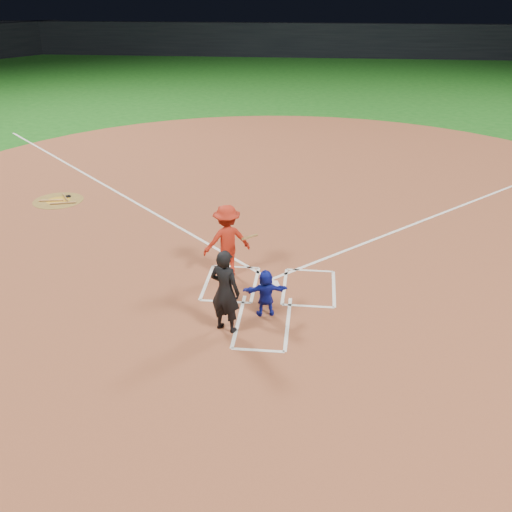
# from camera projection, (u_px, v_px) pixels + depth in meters

# --- Properties ---
(ground) EXTENTS (120.00, 120.00, 0.00)m
(ground) POSITION_uv_depth(u_px,v_px,m) (270.00, 286.00, 14.21)
(ground) COLOR #155415
(ground) RESTS_ON ground
(home_plate_dirt) EXTENTS (28.00, 28.00, 0.01)m
(home_plate_dirt) POSITION_uv_depth(u_px,v_px,m) (285.00, 202.00, 19.59)
(home_plate_dirt) COLOR brown
(home_plate_dirt) RESTS_ON ground
(stadium_wall_far) EXTENTS (80.00, 1.20, 3.20)m
(stadium_wall_far) POSITION_uv_depth(u_px,v_px,m) (311.00, 40.00, 56.51)
(stadium_wall_far) COLOR black
(stadium_wall_far) RESTS_ON ground
(home_plate) EXTENTS (0.60, 0.60, 0.02)m
(home_plate) POSITION_uv_depth(u_px,v_px,m) (270.00, 285.00, 14.21)
(home_plate) COLOR white
(home_plate) RESTS_ON home_plate_dirt
(on_deck_circle) EXTENTS (1.70, 1.70, 0.01)m
(on_deck_circle) POSITION_uv_depth(u_px,v_px,m) (58.00, 201.00, 19.69)
(on_deck_circle) COLOR brown
(on_deck_circle) RESTS_ON home_plate_dirt
(on_deck_logo) EXTENTS (0.80, 0.80, 0.00)m
(on_deck_logo) POSITION_uv_depth(u_px,v_px,m) (58.00, 200.00, 19.68)
(on_deck_logo) COLOR #C08B16
(on_deck_logo) RESTS_ON on_deck_circle
(on_deck_bat_a) EXTENTS (0.52, 0.74, 0.06)m
(on_deck_bat_a) POSITION_uv_depth(u_px,v_px,m) (65.00, 197.00, 19.88)
(on_deck_bat_a) COLOR olive
(on_deck_bat_a) RESTS_ON on_deck_circle
(on_deck_bat_b) EXTENTS (0.84, 0.22, 0.06)m
(on_deck_bat_b) POSITION_uv_depth(u_px,v_px,m) (51.00, 200.00, 19.60)
(on_deck_bat_b) COLOR #A9703E
(on_deck_bat_b) RESTS_ON on_deck_circle
(on_deck_bat_c) EXTENTS (0.82, 0.33, 0.06)m
(on_deck_bat_c) POSITION_uv_depth(u_px,v_px,m) (63.00, 203.00, 19.37)
(on_deck_bat_c) COLOR olive
(on_deck_bat_c) RESTS_ON on_deck_circle
(bat_weight_donut) EXTENTS (0.19, 0.19, 0.05)m
(bat_weight_donut) POSITION_uv_depth(u_px,v_px,m) (68.00, 196.00, 20.01)
(bat_weight_donut) COLOR black
(bat_weight_donut) RESTS_ON on_deck_circle
(catcher) EXTENTS (1.07, 0.54, 1.10)m
(catcher) POSITION_uv_depth(u_px,v_px,m) (266.00, 293.00, 12.74)
(catcher) COLOR #131EA0
(catcher) RESTS_ON home_plate_dirt
(umpire) EXTENTS (0.81, 0.68, 1.89)m
(umpire) POSITION_uv_depth(u_px,v_px,m) (225.00, 291.00, 12.01)
(umpire) COLOR black
(umpire) RESTS_ON home_plate_dirt
(chalk_markings) EXTENTS (28.35, 17.32, 0.01)m
(chalk_markings) POSITION_uv_depth(u_px,v_px,m) (283.00, 209.00, 18.94)
(chalk_markings) COLOR white
(chalk_markings) RESTS_ON home_plate_dirt
(batter_at_plate) EXTENTS (1.46, 1.13, 1.88)m
(batter_at_plate) POSITION_uv_depth(u_px,v_px,m) (227.00, 241.00, 14.36)
(batter_at_plate) COLOR #B02413
(batter_at_plate) RESTS_ON home_plate_dirt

